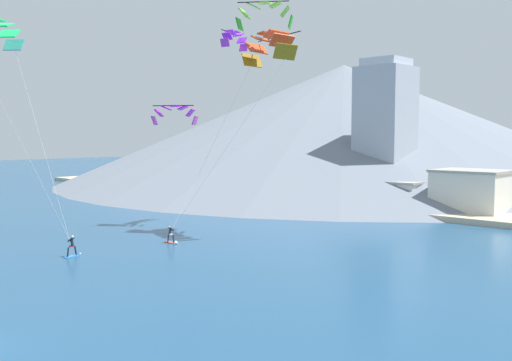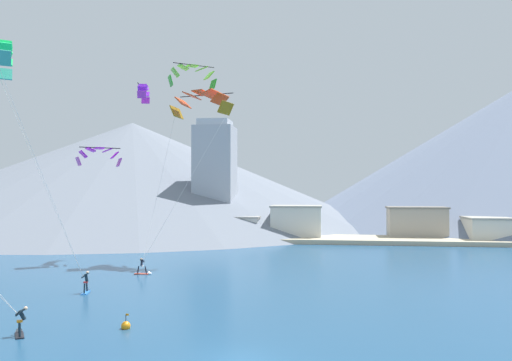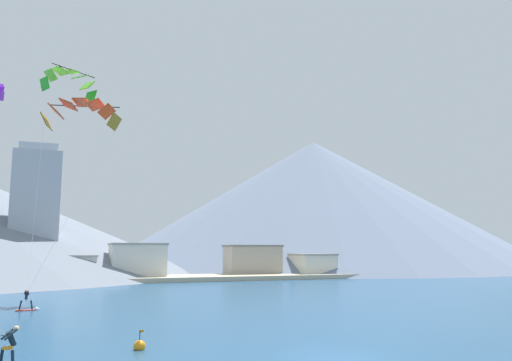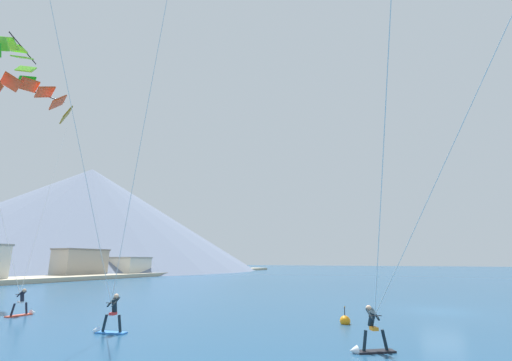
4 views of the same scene
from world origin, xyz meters
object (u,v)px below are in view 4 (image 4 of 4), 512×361
(kitesurfer_near_trail, at_px, (24,307))
(parafoil_kite_near_trail, at_px, (27,94))
(parafoil_kite_distant_mid_solo, at_px, (14,56))
(race_marker_buoy, at_px, (345,321))
(kitesurfer_near_lead, at_px, (369,338))
(kitesurfer_mid_center, at_px, (109,320))

(kitesurfer_near_trail, distance_m, parafoil_kite_near_trail, 20.86)
(parafoil_kite_distant_mid_solo, bearing_deg, race_marker_buoy, -82.74)
(kitesurfer_near_lead, relative_size, kitesurfer_near_trail, 0.98)
(kitesurfer_near_trail, relative_size, parafoil_kite_distant_mid_solo, 0.31)
(kitesurfer_near_trail, relative_size, kitesurfer_mid_center, 0.95)
(kitesurfer_near_trail, distance_m, kitesurfer_mid_center, 9.18)
(parafoil_kite_near_trail, bearing_deg, kitesurfer_near_trail, -109.08)
(parafoil_kite_distant_mid_solo, xyz_separation_m, race_marker_buoy, (3.70, -29.08, -22.04))
(kitesurfer_near_lead, bearing_deg, race_marker_buoy, 20.08)
(parafoil_kite_near_trail, bearing_deg, parafoil_kite_distant_mid_solo, 147.19)
(kitesurfer_mid_center, relative_size, parafoil_kite_distant_mid_solo, 0.33)
(kitesurfer_mid_center, distance_m, parafoil_kite_near_trail, 26.45)
(kitesurfer_near_trail, distance_m, parafoil_kite_distant_mid_solo, 24.18)
(parafoil_kite_near_trail, bearing_deg, kitesurfer_mid_center, -104.47)
(kitesurfer_near_trail, height_order, kitesurfer_mid_center, kitesurfer_mid_center)
(kitesurfer_near_lead, height_order, parafoil_kite_distant_mid_solo, parafoil_kite_distant_mid_solo)
(parafoil_kite_distant_mid_solo, bearing_deg, kitesurfer_mid_center, -100.27)
(kitesurfer_mid_center, bearing_deg, kitesurfer_near_trail, 80.64)
(kitesurfer_near_lead, relative_size, race_marker_buoy, 1.68)
(kitesurfer_near_trail, bearing_deg, kitesurfer_mid_center, -99.36)
(parafoil_kite_distant_mid_solo, bearing_deg, kitesurfer_near_trail, -101.04)
(parafoil_kite_near_trail, bearing_deg, race_marker_buoy, -85.11)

